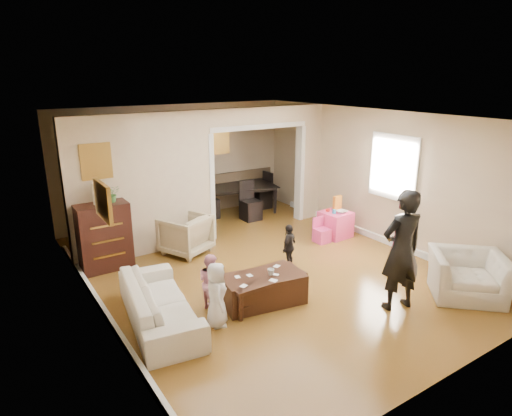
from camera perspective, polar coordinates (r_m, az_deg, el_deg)
floor at (r=7.72m, az=0.83°, el=-7.84°), size 7.00×7.00×0.00m
partition_left at (r=8.24m, az=-14.27°, el=2.84°), size 2.75×0.18×2.60m
partition_right at (r=10.13m, az=6.75°, el=5.84°), size 0.55×0.18×2.60m
partition_header at (r=9.15m, az=0.23°, el=11.89°), size 2.22×0.18×0.35m
window_pane at (r=8.75m, az=17.43°, el=5.07°), size 0.03×0.95×1.10m
framed_art_partition at (r=7.81m, az=-20.03°, el=5.70°), size 0.45×0.03×0.55m
framed_art_sofa_wall at (r=5.52m, az=-19.25°, el=0.86°), size 0.03×0.55×0.40m
framed_art_alcove at (r=10.63m, az=-4.73°, el=8.62°), size 0.45×0.03×0.55m
sofa at (r=6.20m, az=-12.41°, el=-11.90°), size 1.07×2.09×0.58m
armchair_back at (r=8.34m, az=-9.12°, el=-3.39°), size 1.05×1.06×0.74m
armchair_front at (r=7.42m, az=25.70°, el=-7.86°), size 1.37×1.37×0.67m
dresser at (r=7.95m, az=-19.10°, el=-3.51°), size 0.85×0.48×1.17m
table_lamp at (r=7.73m, az=-19.64°, el=1.80°), size 0.22×0.22×0.36m
potted_plant at (r=7.79m, az=-18.20°, el=1.76°), size 0.26×0.22×0.29m
coffee_table at (r=6.55m, az=0.93°, el=-10.46°), size 1.27×0.79×0.44m
coffee_cup at (r=6.45m, az=1.94°, el=-8.29°), size 0.12×0.12×0.09m
play_table at (r=9.24m, az=10.25°, el=-2.07°), size 0.59×0.59×0.53m
cereal_box at (r=9.26m, az=10.50°, el=0.66°), size 0.20×0.08×0.30m
cyan_cup at (r=9.04m, az=10.11°, el=-0.45°), size 0.08×0.08×0.08m
toy_block at (r=9.15m, az=9.28°, el=-0.29°), size 0.10×0.09×0.05m
play_bowl at (r=9.10m, az=11.09°, el=-0.48°), size 0.23×0.23×0.05m
dining_table at (r=10.64m, az=-2.58°, el=1.13°), size 2.07×1.44×0.66m
adult_person at (r=6.49m, az=18.35°, el=-5.24°), size 0.72×0.55×1.77m
child_kneel_a at (r=5.95m, az=-5.14°, el=-11.14°), size 0.42×0.51×0.90m
child_kneel_b at (r=6.38m, az=-5.88°, el=-9.45°), size 0.38×0.45×0.83m
child_toddler at (r=7.59m, az=4.30°, el=-5.01°), size 0.51×0.41×0.81m
craft_papers at (r=6.43m, az=0.70°, el=-8.79°), size 0.89×0.49×0.00m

